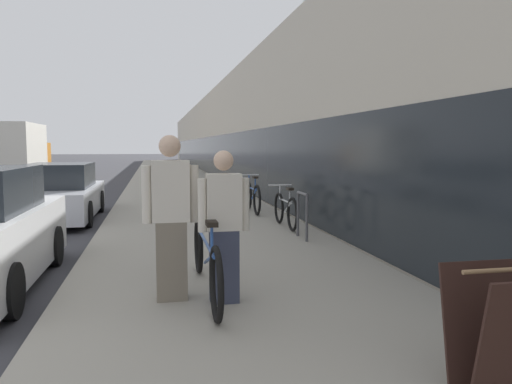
{
  "coord_description": "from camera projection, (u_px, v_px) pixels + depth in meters",
  "views": [
    {
      "loc": [
        4.76,
        -4.24,
        1.81
      ],
      "look_at": [
        8.38,
        13.39,
        0.15
      ],
      "focal_mm": 35.0,
      "sensor_mm": 36.0,
      "label": 1
    }
  ],
  "objects": [
    {
      "name": "bike_rack_hoop",
      "position": [
        302.0,
        211.0,
        9.0
      ],
      "size": [
        0.05,
        0.6,
        0.84
      ],
      "color": "#4C4C51",
      "rests_on": "sidewalk_slab"
    },
    {
      "name": "cruiser_bike_nearest",
      "position": [
        285.0,
        210.0,
        10.3
      ],
      "size": [
        0.52,
        1.74,
        0.86
      ],
      "color": "black",
      "rests_on": "sidewalk_slab"
    },
    {
      "name": "tandem_bicycle",
      "position": [
        206.0,
        260.0,
        5.64
      ],
      "size": [
        0.52,
        2.64,
        0.93
      ],
      "color": "black",
      "rests_on": "sidewalk_slab"
    },
    {
      "name": "storefront_facade",
      "position": [
        276.0,
        136.0,
        34.01
      ],
      "size": [
        10.01,
        70.0,
        4.94
      ],
      "color": "beige",
      "rests_on": "ground"
    },
    {
      "name": "vintage_roadster_curbside",
      "position": [
        60.0,
        194.0,
        12.16
      ],
      "size": [
        1.77,
        4.38,
        1.39
      ],
      "color": "silver",
      "rests_on": "ground"
    },
    {
      "name": "cruiser_bike_middle",
      "position": [
        252.0,
        197.0,
        12.59
      ],
      "size": [
        0.52,
        1.86,
        0.94
      ],
      "color": "black",
      "rests_on": "sidewalk_slab"
    },
    {
      "name": "person_rider",
      "position": [
        224.0,
        227.0,
        5.31
      ],
      "size": [
        0.55,
        0.22,
        1.63
      ],
      "color": "#33384C",
      "rests_on": "sidewalk_slab"
    },
    {
      "name": "moving_truck",
      "position": [
        16.0,
        152.0,
        25.58
      ],
      "size": [
        2.46,
        6.1,
        2.94
      ],
      "color": "orange",
      "rests_on": "ground"
    },
    {
      "name": "sidewalk_slab",
      "position": [
        175.0,
        181.0,
        24.99
      ],
      "size": [
        4.34,
        70.0,
        0.14
      ],
      "color": "gray",
      "rests_on": "ground"
    },
    {
      "name": "person_bystander",
      "position": [
        171.0,
        218.0,
        5.4
      ],
      "size": [
        0.61,
        0.24,
        1.79
      ],
      "color": "#756B5B",
      "rests_on": "sidewalk_slab"
    },
    {
      "name": "sandwich_board_sign",
      "position": [
        499.0,
        335.0,
        3.24
      ],
      "size": [
        0.56,
        0.56,
        0.9
      ],
      "color": "#331E19",
      "rests_on": "sidewalk_slab"
    }
  ]
}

